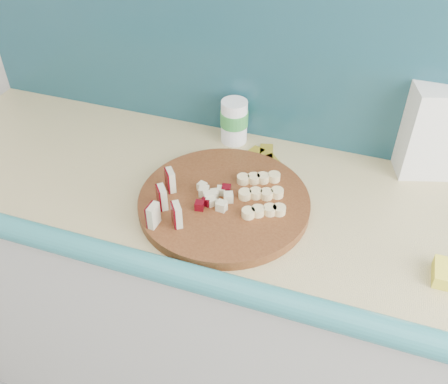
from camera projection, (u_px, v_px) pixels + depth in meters
kitchen_counter at (293, 319)px, 1.53m from camera, size 2.20×0.63×0.91m
backsplash at (343, 67)px, 1.29m from camera, size 2.20×0.02×0.50m
cutting_board at (224, 202)px, 1.24m from camera, size 0.56×0.56×0.03m
apple_wedges at (165, 201)px, 1.18m from camera, size 0.10×0.17×0.06m
apple_chunks at (213, 195)px, 1.22m from camera, size 0.07×0.07×0.02m
banana_slices at (261, 194)px, 1.23m from camera, size 0.15×0.18×0.02m
flour_bag at (433, 131)px, 1.28m from camera, size 0.17×0.14×0.25m
canister at (234, 121)px, 1.43m from camera, size 0.08×0.08×0.13m
banana_peel at (263, 165)px, 1.38m from camera, size 0.23×0.19×0.01m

